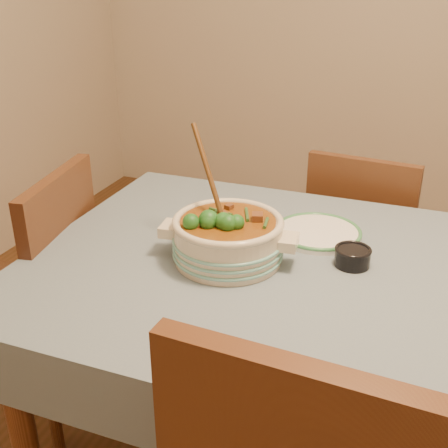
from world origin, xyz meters
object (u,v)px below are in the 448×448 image
object	(u,v)px
stew_casserole	(228,235)
chair_left	(38,288)
dining_table	(334,305)
chair_far	(361,242)
condiment_bowl	(353,256)
white_plate	(318,232)

from	to	relation	value
stew_casserole	chair_left	world-z (taller)	stew_casserole
dining_table	chair_left	bearing A→B (deg)	-178.52
chair_far	dining_table	bearing A→B (deg)	97.62
stew_casserole	dining_table	bearing A→B (deg)	3.25
chair_far	condiment_bowl	bearing A→B (deg)	100.03
chair_left	condiment_bowl	bearing A→B (deg)	85.87
condiment_bowl	stew_casserole	bearing A→B (deg)	-164.81
dining_table	chair_left	size ratio (longest dim) A/B	1.82
chair_left	white_plate	bearing A→B (deg)	95.87
stew_casserole	white_plate	xyz separation A→B (m)	(0.20, 0.23, -0.06)
stew_casserole	chair_left	distance (m)	0.73
chair_far	chair_left	bearing A→B (deg)	45.92
chair_far	chair_left	world-z (taller)	chair_left
stew_casserole	condiment_bowl	size ratio (longest dim) A/B	3.32
white_plate	chair_far	xyz separation A→B (m)	(0.08, 0.55, -0.28)
white_plate	chair_left	distance (m)	0.93
dining_table	stew_casserole	bearing A→B (deg)	-176.75
white_plate	chair_far	distance (m)	0.62
white_plate	chair_far	size ratio (longest dim) A/B	0.39
condiment_bowl	chair_left	distance (m)	1.03
white_plate	chair_far	world-z (taller)	chair_far
stew_casserole	condiment_bowl	world-z (taller)	stew_casserole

